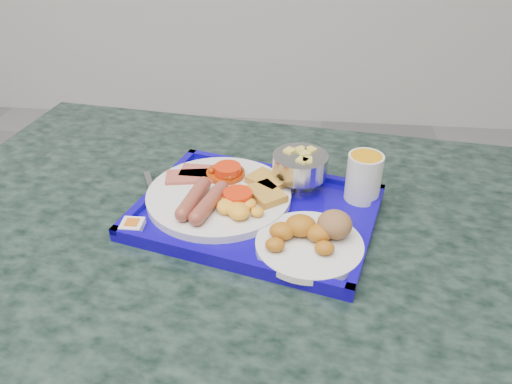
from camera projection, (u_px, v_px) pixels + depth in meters
table at (249, 303)px, 1.00m from camera, size 1.34×0.98×0.78m
tray at (256, 213)px, 0.90m from camera, size 0.47×0.40×0.02m
main_plate at (222, 194)px, 0.91m from camera, size 0.27×0.27×0.04m
bread_plate at (312, 237)px, 0.80m from camera, size 0.17×0.17×0.06m
fruit_bowl at (300, 166)px, 0.93m from camera, size 0.10×0.10×0.07m
juice_cup at (364, 176)px, 0.90m from camera, size 0.06×0.06×0.09m
spoon at (175, 174)px, 0.99m from camera, size 0.10×0.18×0.01m
knife at (155, 189)px, 0.95m from camera, size 0.04×0.17×0.00m
jam_packet at (132, 225)px, 0.84m from camera, size 0.04×0.04×0.01m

